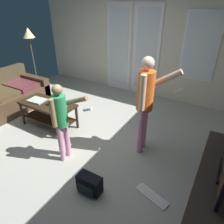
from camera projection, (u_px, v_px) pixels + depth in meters
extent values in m
cube|color=#9A998F|center=(75.00, 138.00, 3.72)|extent=(5.44, 4.99, 0.02)
cube|color=beige|center=(137.00, 39.00, 4.91)|extent=(5.44, 0.06, 2.66)
cube|color=white|center=(119.00, 49.00, 5.22)|extent=(0.68, 0.02, 2.15)
cube|color=silver|center=(119.00, 47.00, 5.18)|extent=(0.52, 0.01, 1.85)
cube|color=white|center=(146.00, 53.00, 4.89)|extent=(0.68, 0.02, 2.15)
cube|color=silver|center=(146.00, 51.00, 4.85)|extent=(0.52, 0.01, 1.85)
cube|color=white|center=(200.00, 47.00, 4.24)|extent=(0.72, 0.02, 1.40)
cube|color=silver|center=(200.00, 47.00, 4.23)|extent=(0.66, 0.01, 1.34)
cube|color=#463121|center=(2.00, 103.00, 4.44)|extent=(0.95, 1.92, 0.40)
cube|color=#463121|center=(34.00, 87.00, 5.06)|extent=(0.95, 0.16, 0.56)
cube|color=#493A23|center=(0.00, 93.00, 4.31)|extent=(0.71, 0.49, 0.09)
cube|color=#5A292F|center=(22.00, 85.00, 4.71)|extent=(0.71, 0.49, 0.09)
cube|color=black|center=(47.00, 104.00, 3.82)|extent=(1.07, 0.50, 0.04)
cube|color=black|center=(50.00, 118.00, 3.97)|extent=(0.99, 0.42, 0.02)
cylinder|color=black|center=(22.00, 114.00, 4.00)|extent=(0.05, 0.05, 0.45)
cylinder|color=black|center=(61.00, 128.00, 3.55)|extent=(0.05, 0.05, 0.45)
cylinder|color=black|center=(40.00, 105.00, 4.33)|extent=(0.05, 0.05, 0.45)
cylinder|color=black|center=(77.00, 117.00, 3.88)|extent=(0.05, 0.05, 0.45)
cube|color=black|center=(217.00, 186.00, 2.47)|extent=(0.49, 1.71, 0.45)
cube|color=black|center=(222.00, 171.00, 2.35)|extent=(0.08, 0.43, 0.04)
cylinder|color=pink|center=(141.00, 132.00, 3.19)|extent=(0.10, 0.10, 0.75)
cylinder|color=pink|center=(144.00, 127.00, 3.32)|extent=(0.10, 0.10, 0.75)
cylinder|color=orange|center=(146.00, 91.00, 2.93)|extent=(0.24, 0.24, 0.59)
sphere|color=beige|center=(148.00, 63.00, 2.74)|extent=(0.18, 0.18, 0.18)
cylinder|color=beige|center=(143.00, 93.00, 2.78)|extent=(0.08, 0.08, 0.52)
cylinder|color=beige|center=(164.00, 79.00, 2.91)|extent=(0.49, 0.15, 0.36)
cube|color=white|center=(179.00, 91.00, 2.91)|extent=(0.14, 0.06, 0.10)
cylinder|color=pink|center=(61.00, 144.00, 3.06)|extent=(0.08, 0.08, 0.60)
cylinder|color=pink|center=(67.00, 140.00, 3.16)|extent=(0.08, 0.08, 0.60)
cylinder|color=#298F50|center=(60.00, 111.00, 2.85)|extent=(0.19, 0.19, 0.47)
sphere|color=#947852|center=(57.00, 90.00, 2.69)|extent=(0.14, 0.14, 0.14)
cylinder|color=#947852|center=(53.00, 113.00, 2.74)|extent=(0.07, 0.07, 0.42)
cylinder|color=#947852|center=(76.00, 101.00, 2.79)|extent=(0.41, 0.07, 0.23)
cube|color=white|center=(88.00, 109.00, 2.75)|extent=(0.14, 0.04, 0.08)
cylinder|color=#2E3723|center=(39.00, 88.00, 5.68)|extent=(0.26, 0.26, 0.02)
cylinder|color=#4C462F|center=(34.00, 64.00, 5.35)|extent=(0.03, 0.03, 1.38)
cone|color=beige|center=(28.00, 33.00, 4.97)|extent=(0.28, 0.28, 0.24)
cube|color=black|center=(90.00, 183.00, 2.64)|extent=(0.32, 0.16, 0.24)
cube|color=black|center=(85.00, 190.00, 2.58)|extent=(0.23, 0.04, 0.12)
cube|color=white|center=(152.00, 196.00, 2.61)|extent=(0.46, 0.25, 0.02)
cube|color=silver|center=(152.00, 195.00, 2.60)|extent=(0.41, 0.21, 0.00)
cube|color=#ABBBB0|center=(37.00, 100.00, 3.89)|extent=(0.33, 0.26, 0.03)
cylinder|color=#389051|center=(65.00, 104.00, 3.66)|extent=(0.07, 0.07, 0.12)
cylinder|color=white|center=(52.00, 102.00, 3.71)|extent=(0.08, 0.08, 0.12)
cube|color=black|center=(57.00, 109.00, 3.58)|extent=(0.17, 0.14, 0.02)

